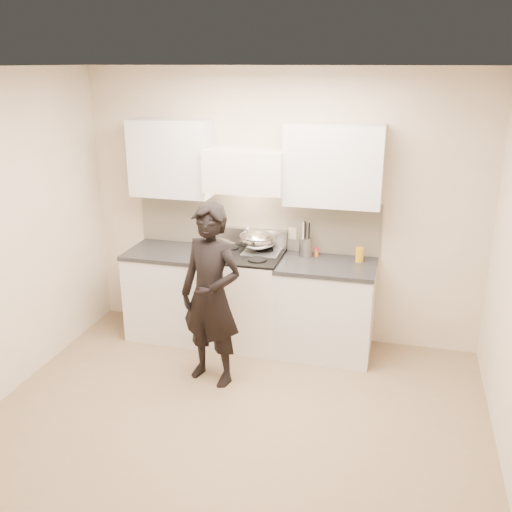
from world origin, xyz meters
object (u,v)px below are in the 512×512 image
Objects in this scene: stove at (244,298)px; counter_right at (325,308)px; person at (211,296)px; wok at (258,240)px; utensil_crock at (306,246)px.

stove is 0.83m from counter_right.
counter_right is at bearing 57.01° from person.
counter_right is 0.57× the size of person.
counter_right is (0.83, 0.00, -0.01)m from stove.
wok is (-0.72, 0.14, 0.60)m from counter_right.
counter_right is at bearing -35.16° from utensil_crock.
person is (-0.18, -0.93, -0.24)m from wok.
wok is at bearing 168.84° from counter_right.
person reaches higher than stove.
stove is 0.86m from person.
stove is 2.11× the size of wok.
wok is 1.32× the size of utensil_crock.
wok is at bearing -176.53° from utensil_crock.
counter_right is 2.03× the size of wok.
utensil_crock is at bearing 3.47° from wok.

